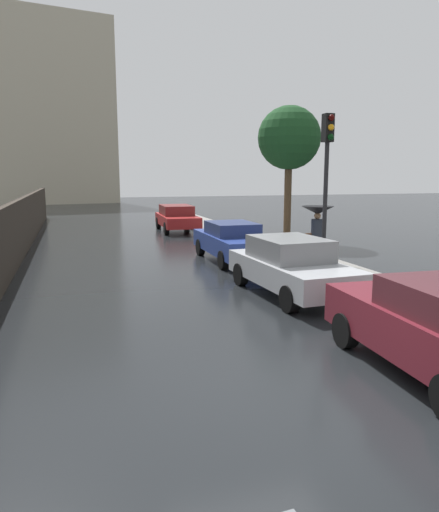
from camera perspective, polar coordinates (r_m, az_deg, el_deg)
ground at (r=6.82m, az=5.73°, el=-16.40°), size 120.00×120.00×0.00m
car_blue_near_kerb at (r=16.75m, az=1.53°, el=1.84°), size 1.81×4.41×1.36m
car_red_mid_road at (r=25.79m, az=-5.14°, el=4.64°), size 1.98×4.55×1.38m
car_silver_far_lane at (r=12.10m, az=8.60°, el=-1.18°), size 2.01×4.33×1.44m
pedestrian_with_umbrella_near at (r=15.81m, az=11.66°, el=4.52°), size 1.05×1.05×1.86m
traffic_light at (r=13.52m, az=12.77°, el=10.50°), size 0.26×0.39×4.49m
street_tree_mid at (r=21.94m, az=8.36°, el=13.74°), size 2.80×2.80×6.03m
distant_tower at (r=55.75m, az=-19.49°, el=15.90°), size 13.20×9.61×19.05m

